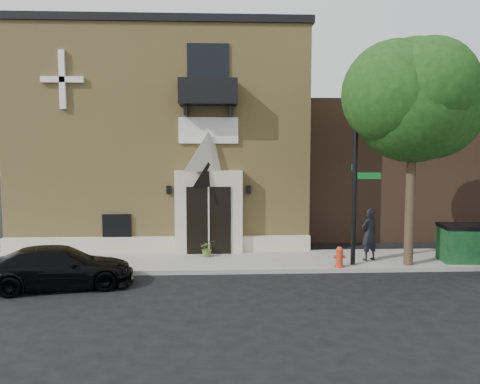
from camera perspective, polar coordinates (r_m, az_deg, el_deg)
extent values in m
plane|color=black|center=(15.89, -0.32, -10.00)|extent=(120.00, 120.00, 0.00)
cube|color=gray|center=(17.39, 2.81, -8.41)|extent=(42.00, 3.00, 0.15)
cube|color=tan|center=(23.44, -8.52, 5.98)|extent=(12.00, 10.00, 9.00)
cube|color=black|center=(23.96, -8.68, 17.17)|extent=(12.20, 10.20, 0.30)
cube|color=beige|center=(18.73, -9.95, -6.32)|extent=(12.00, 0.30, 0.60)
cube|color=beige|center=(18.24, -3.82, -2.42)|extent=(2.60, 0.55, 3.20)
pyramid|color=beige|center=(18.07, -3.86, 4.99)|extent=(2.60, 0.55, 1.50)
cube|color=black|center=(17.99, -3.83, -3.49)|extent=(1.70, 0.06, 2.60)
cube|color=beige|center=(17.95, -3.83, -3.51)|extent=(0.06, 0.04, 2.60)
cube|color=white|center=(18.28, -3.87, 7.50)|extent=(2.30, 0.10, 1.00)
cube|color=black|center=(17.95, -3.91, 10.74)|extent=(2.20, 0.90, 0.10)
cube|color=black|center=(17.58, -3.95, 12.33)|extent=(2.20, 0.06, 0.90)
cube|color=black|center=(18.06, -7.33, 12.11)|extent=(0.06, 0.90, 0.90)
cube|color=black|center=(18.01, -0.50, 12.17)|extent=(0.06, 0.90, 0.90)
cube|color=black|center=(18.52, -3.91, 14.31)|extent=(1.60, 0.08, 2.20)
cube|color=white|center=(19.34, -20.85, 12.70)|extent=(0.22, 0.14, 2.20)
cube|color=white|center=(19.34, -20.85, 12.70)|extent=(1.60, 0.14, 0.22)
cube|color=black|center=(18.94, -14.78, -4.13)|extent=(1.10, 0.10, 1.00)
cube|color=red|center=(18.97, -14.76, -4.11)|extent=(0.85, 0.06, 0.75)
cube|color=black|center=(18.37, -8.66, 0.26)|extent=(0.18, 0.18, 0.32)
cube|color=black|center=(18.30, 1.03, 0.30)|extent=(0.18, 0.18, 0.32)
cube|color=brown|center=(27.42, 24.79, 2.72)|extent=(18.00, 8.00, 6.40)
cylinder|color=#38281C|center=(17.21, 20.01, -1.50)|extent=(0.32, 0.32, 4.20)
sphere|color=#17360E|center=(17.18, 20.38, 10.40)|extent=(4.20, 4.20, 4.20)
sphere|color=#17360E|center=(17.75, 22.38, 9.19)|extent=(3.36, 3.36, 3.36)
sphere|color=#17360E|center=(16.76, 18.43, 11.29)|extent=(3.57, 3.57, 3.57)
sphere|color=#17360E|center=(16.67, 22.04, 11.91)|extent=(3.15, 3.15, 3.15)
imported|color=black|center=(15.29, -21.10, -8.53)|extent=(4.58, 2.51, 1.26)
cylinder|color=black|center=(16.61, 13.79, 1.61)|extent=(0.16, 0.16, 6.04)
cube|color=#0B6522|center=(16.66, 15.35, 1.93)|extent=(0.85, 0.18, 0.22)
cube|color=#0B6522|center=(17.04, 13.64, 2.89)|extent=(0.18, 0.85, 0.22)
cylinder|color=red|center=(16.55, 12.01, -8.83)|extent=(0.33, 0.33, 0.07)
cylinder|color=red|center=(16.48, 12.03, -7.87)|extent=(0.24, 0.24, 0.50)
sphere|color=red|center=(16.42, 12.05, -6.93)|extent=(0.24, 0.24, 0.24)
cylinder|color=red|center=(16.47, 12.03, -7.73)|extent=(0.41, 0.11, 0.11)
cube|color=#0E331C|center=(18.79, 26.20, -5.78)|extent=(2.10, 1.31, 1.22)
cube|color=black|center=(18.68, 26.29, -3.78)|extent=(2.16, 1.38, 0.13)
imported|color=#596D31|center=(17.72, -4.00, -6.85)|extent=(0.68, 0.63, 0.64)
imported|color=black|center=(17.64, 15.49, -5.01)|extent=(0.82, 0.70, 1.89)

